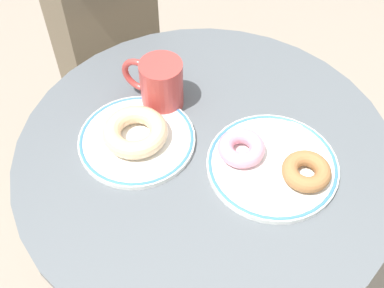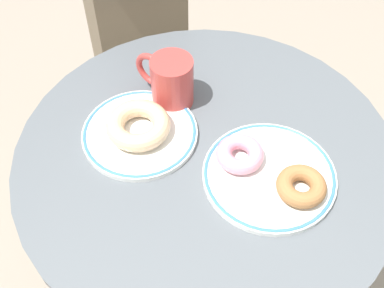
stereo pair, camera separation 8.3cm
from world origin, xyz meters
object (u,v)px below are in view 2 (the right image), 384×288
(plate_right, at_px, (269,175))
(donut_cinnamon, at_px, (301,186))
(cafe_table, at_px, (204,214))
(plate_left, at_px, (140,133))
(donut_pink_frosted, at_px, (240,154))
(donut_glazed, at_px, (138,125))
(coffee_mug, at_px, (170,81))

(plate_right, relative_size, donut_cinnamon, 2.77)
(cafe_table, height_order, plate_left, plate_left)
(plate_right, bearing_deg, plate_left, -168.32)
(plate_left, height_order, donut_pink_frosted, donut_pink_frosted)
(donut_pink_frosted, bearing_deg, plate_left, -165.55)
(plate_right, distance_m, donut_glazed, 0.24)
(donut_glazed, height_order, donut_pink_frosted, donut_glazed)
(cafe_table, distance_m, donut_cinnamon, 0.30)
(plate_right, bearing_deg, donut_glazed, -168.13)
(plate_right, relative_size, donut_glazed, 1.96)
(donut_glazed, distance_m, donut_cinnamon, 0.30)
(donut_glazed, bearing_deg, donut_pink_frosted, 14.69)
(plate_right, relative_size, donut_pink_frosted, 2.77)
(donut_cinnamon, height_order, coffee_mug, coffee_mug)
(cafe_table, height_order, coffee_mug, coffee_mug)
(cafe_table, bearing_deg, donut_glazed, -161.96)
(donut_pink_frosted, height_order, coffee_mug, coffee_mug)
(donut_glazed, relative_size, coffee_mug, 0.94)
(cafe_table, distance_m, plate_right, 0.26)
(cafe_table, distance_m, coffee_mug, 0.31)
(donut_cinnamon, relative_size, donut_pink_frosted, 1.00)
(donut_cinnamon, bearing_deg, cafe_table, -177.35)
(cafe_table, xyz_separation_m, coffee_mug, (-0.13, 0.07, 0.27))
(plate_right, bearing_deg, cafe_table, -174.61)
(cafe_table, xyz_separation_m, donut_glazed, (-0.12, -0.04, 0.25))
(plate_left, bearing_deg, donut_glazed, -120.65)
(donut_cinnamon, height_order, donut_pink_frosted, same)
(plate_left, relative_size, donut_glazed, 1.81)
(donut_cinnamon, distance_m, donut_pink_frosted, 0.11)
(donut_glazed, height_order, donut_cinnamon, donut_glazed)
(donut_glazed, relative_size, donut_pink_frosted, 1.41)
(plate_left, relative_size, donut_pink_frosted, 2.56)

